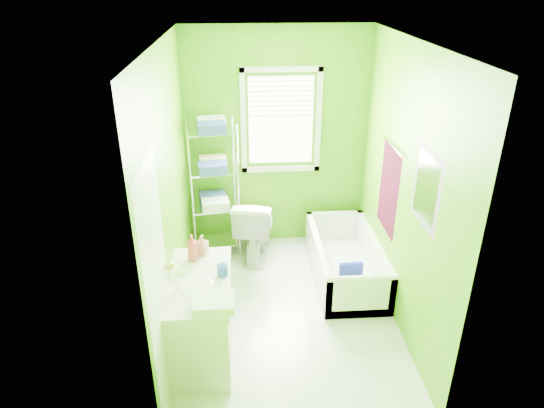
{
  "coord_description": "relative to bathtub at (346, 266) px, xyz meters",
  "views": [
    {
      "loc": [
        -0.41,
        -3.94,
        3.1
      ],
      "look_at": [
        -0.13,
        0.25,
        1.07
      ],
      "focal_mm": 32.0,
      "sensor_mm": 36.0,
      "label": 1
    }
  ],
  "objects": [
    {
      "name": "window",
      "position": [
        -0.65,
        0.91,
        1.46
      ],
      "size": [
        0.92,
        0.05,
        1.22
      ],
      "color": "white",
      "rests_on": "ground"
    },
    {
      "name": "toilet",
      "position": [
        -0.98,
        0.53,
        0.24
      ],
      "size": [
        0.56,
        0.83,
        0.79
      ],
      "primitive_type": "imported",
      "rotation": [
        0.0,
        0.0,
        2.97
      ],
      "color": "white",
      "rests_on": "ground"
    },
    {
      "name": "door",
      "position": [
        -1.74,
        -1.52,
        0.85
      ],
      "size": [
        0.09,
        0.8,
        2.0
      ],
      "color": "white",
      "rests_on": "ground"
    },
    {
      "name": "bathtub",
      "position": [
        0.0,
        0.0,
        0.0
      ],
      "size": [
        0.69,
        1.48,
        0.48
      ],
      "color": "white",
      "rests_on": "ground"
    },
    {
      "name": "right_wall_decor",
      "position": [
        0.33,
        -0.54,
        1.17
      ],
      "size": [
        0.04,
        1.48,
        1.17
      ],
      "color": "#3B061A",
      "rests_on": "ground"
    },
    {
      "name": "ground",
      "position": [
        -0.7,
        -0.52,
        -0.15
      ],
      "size": [
        2.9,
        2.9,
        0.0
      ],
      "primitive_type": "plane",
      "color": "silver",
      "rests_on": "ground"
    },
    {
      "name": "vanity",
      "position": [
        -1.5,
        -1.07,
        0.27
      ],
      "size": [
        0.57,
        1.03,
        1.03
      ],
      "color": "white",
      "rests_on": "ground"
    },
    {
      "name": "wire_shelf_unit",
      "position": [
        -1.42,
        0.67,
        0.85
      ],
      "size": [
        0.59,
        0.48,
        1.64
      ],
      "color": "silver",
      "rests_on": "ground"
    },
    {
      "name": "room_envelope",
      "position": [
        -0.7,
        -0.52,
        1.39
      ],
      "size": [
        2.14,
        2.94,
        2.62
      ],
      "color": "#459107",
      "rests_on": "ground"
    }
  ]
}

